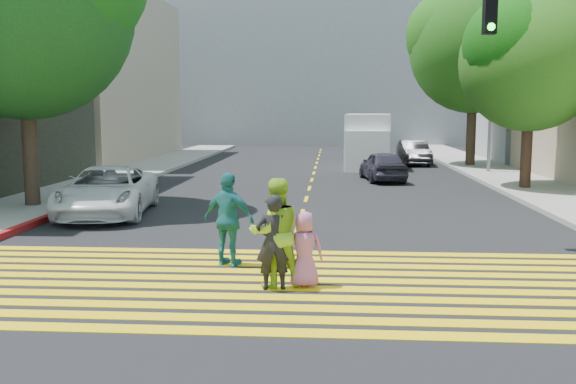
# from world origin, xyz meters

# --- Properties ---
(ground) EXTENTS (120.00, 120.00, 0.00)m
(ground) POSITION_xyz_m (0.00, 0.00, 0.00)
(ground) COLOR black
(sidewalk_left) EXTENTS (3.00, 40.00, 0.15)m
(sidewalk_left) POSITION_xyz_m (-8.50, 22.00, 0.07)
(sidewalk_left) COLOR gray
(sidewalk_left) RESTS_ON ground
(sidewalk_right) EXTENTS (3.00, 60.00, 0.15)m
(sidewalk_right) POSITION_xyz_m (8.50, 15.00, 0.07)
(sidewalk_right) COLOR gray
(sidewalk_right) RESTS_ON ground
(curb_red) EXTENTS (0.20, 8.00, 0.16)m
(curb_red) POSITION_xyz_m (-6.90, 6.00, 0.08)
(curb_red) COLOR maroon
(curb_red) RESTS_ON ground
(crosswalk) EXTENTS (13.40, 5.30, 0.01)m
(crosswalk) POSITION_xyz_m (0.00, 1.28, 0.01)
(crosswalk) COLOR yellow
(crosswalk) RESTS_ON ground
(lane_line) EXTENTS (0.12, 34.40, 0.01)m
(lane_line) POSITION_xyz_m (0.00, 22.50, 0.01)
(lane_line) COLOR yellow
(lane_line) RESTS_ON ground
(building_left_tan) EXTENTS (12.00, 16.00, 10.00)m
(building_left_tan) POSITION_xyz_m (-16.00, 28.00, 5.00)
(building_left_tan) COLOR tan
(building_left_tan) RESTS_ON ground
(building_right_grey) EXTENTS (10.00, 10.00, 10.00)m
(building_right_grey) POSITION_xyz_m (15.00, 30.00, 5.00)
(building_right_grey) COLOR gray
(building_right_grey) RESTS_ON ground
(backdrop_block) EXTENTS (30.00, 8.00, 12.00)m
(backdrop_block) POSITION_xyz_m (0.00, 48.00, 6.00)
(backdrop_block) COLOR gray
(backdrop_block) RESTS_ON ground
(tree_right_near) EXTENTS (6.67, 6.65, 7.48)m
(tree_right_near) POSITION_xyz_m (8.12, 14.78, 5.06)
(tree_right_near) COLOR #4B2F1C
(tree_right_near) RESTS_ON ground
(tree_right_far) EXTENTS (8.49, 8.13, 9.64)m
(tree_right_far) POSITION_xyz_m (8.21, 24.62, 6.51)
(tree_right_far) COLOR #473023
(tree_right_far) RESTS_ON ground
(pedestrian_man) EXTENTS (0.66, 0.50, 1.63)m
(pedestrian_man) POSITION_xyz_m (-0.11, 0.92, 0.82)
(pedestrian_man) COLOR black
(pedestrian_man) RESTS_ON ground
(pedestrian_woman) EXTENTS (1.09, 0.96, 1.88)m
(pedestrian_woman) POSITION_xyz_m (-0.08, 1.12, 0.94)
(pedestrian_woman) COLOR #98D028
(pedestrian_woman) RESTS_ON ground
(pedestrian_child) EXTENTS (0.68, 0.48, 1.31)m
(pedestrian_child) POSITION_xyz_m (0.41, 1.12, 0.66)
(pedestrian_child) COLOR #BA6294
(pedestrian_child) RESTS_ON ground
(pedestrian_extra) EXTENTS (1.16, 0.80, 1.83)m
(pedestrian_extra) POSITION_xyz_m (-1.11, 2.52, 0.91)
(pedestrian_extra) COLOR #1F6E77
(pedestrian_extra) RESTS_ON ground
(white_sedan) EXTENTS (2.95, 5.30, 1.40)m
(white_sedan) POSITION_xyz_m (-5.58, 8.29, 0.70)
(white_sedan) COLOR white
(white_sedan) RESTS_ON ground
(dark_car_near) EXTENTS (2.02, 3.96, 1.29)m
(dark_car_near) POSITION_xyz_m (3.03, 17.85, 0.65)
(dark_car_near) COLOR #25232F
(dark_car_near) RESTS_ON ground
(silver_car) EXTENTS (2.07, 4.73, 1.35)m
(silver_car) POSITION_xyz_m (3.11, 29.73, 0.68)
(silver_car) COLOR #BBBBBB
(silver_car) RESTS_ON ground
(dark_car_parked) EXTENTS (1.57, 4.10, 1.33)m
(dark_car_parked) POSITION_xyz_m (5.36, 26.15, 0.67)
(dark_car_parked) COLOR black
(dark_car_parked) RESTS_ON ground
(white_van) EXTENTS (2.61, 6.06, 2.80)m
(white_van) POSITION_xyz_m (2.72, 24.11, 1.33)
(white_van) COLOR white
(white_van) RESTS_ON ground
(street_lamp) EXTENTS (2.08, 0.33, 9.16)m
(street_lamp) POSITION_xyz_m (7.98, 20.88, 5.26)
(street_lamp) COLOR gray
(street_lamp) RESTS_ON ground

